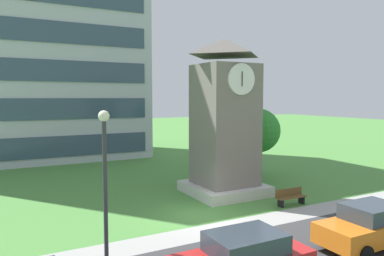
% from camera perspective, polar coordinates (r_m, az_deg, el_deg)
% --- Properties ---
extents(ground_plane, '(160.00, 160.00, 0.00)m').
position_cam_1_polar(ground_plane, '(18.49, 1.49, -13.48)').
color(ground_plane, '#4C893D').
extents(kerb_strip, '(120.00, 1.60, 0.01)m').
position_cam_1_polar(kerb_strip, '(16.94, 4.80, -15.23)').
color(kerb_strip, '#9E9E99').
rests_on(kerb_strip, ground).
extents(office_building, '(19.74, 10.81, 28.80)m').
position_cam_1_polar(office_building, '(39.26, -23.56, 17.06)').
color(office_building, '#B7BCC6').
rests_on(office_building, ground).
extents(clock_tower, '(4.27, 4.27, 9.20)m').
position_cam_1_polar(clock_tower, '(22.03, 5.09, 0.27)').
color(clock_tower, slate).
rests_on(clock_tower, ground).
extents(park_bench, '(1.81, 0.53, 0.88)m').
position_cam_1_polar(park_bench, '(20.85, 14.97, -10.20)').
color(park_bench, brown).
rests_on(park_bench, ground).
extents(street_lamp, '(0.36, 0.36, 5.38)m').
position_cam_1_polar(street_lamp, '(12.30, -13.31, -6.70)').
color(street_lamp, '#333338').
rests_on(street_lamp, ground).
extents(tree_near_tower, '(3.17, 3.17, 4.98)m').
position_cam_1_polar(tree_near_tower, '(27.04, 10.20, -0.42)').
color(tree_near_tower, '#513823').
rests_on(tree_near_tower, ground).
extents(parked_car_orange, '(4.22, 2.02, 1.69)m').
position_cam_1_polar(parked_car_orange, '(16.18, 25.69, -13.46)').
color(parked_car_orange, orange).
rests_on(parked_car_orange, ground).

